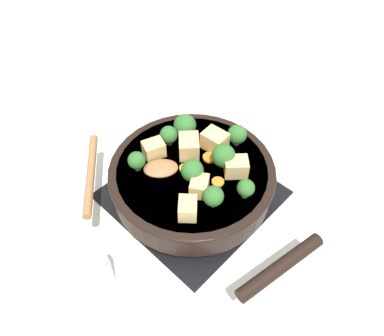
{
  "coord_description": "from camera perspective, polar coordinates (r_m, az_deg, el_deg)",
  "views": [
    {
      "loc": [
        -0.35,
        -0.34,
        0.64
      ],
      "look_at": [
        0.0,
        0.0,
        0.09
      ],
      "focal_mm": 35.0,
      "sensor_mm": 36.0,
      "label": 1
    }
  ],
  "objects": [
    {
      "name": "broccoli_floret_center_top",
      "position": [
        0.67,
        3.25,
        -4.32
      ],
      "size": [
        0.04,
        0.04,
        0.05
      ],
      "color": "#709956",
      "rests_on": "skillet_pan"
    },
    {
      "name": "tofu_cube_back_piece",
      "position": [
        0.66,
        -0.66,
        -6.17
      ],
      "size": [
        0.05,
        0.05,
        0.03
      ],
      "primitive_type": "cube",
      "rotation": [
        0.0,
        0.0,
        3.87
      ],
      "color": "#DBB770",
      "rests_on": "skillet_pan"
    },
    {
      "name": "carrot_slice_orange_thin",
      "position": [
        0.76,
        2.72,
        1.61
      ],
      "size": [
        0.03,
        0.03,
        0.01
      ],
      "primitive_type": "cylinder",
      "color": "orange",
      "rests_on": "skillet_pan"
    },
    {
      "name": "broccoli_floret_north_edge",
      "position": [
        0.77,
        -3.56,
        5.04
      ],
      "size": [
        0.04,
        0.04,
        0.04
      ],
      "color": "#709956",
      "rests_on": "skillet_pan"
    },
    {
      "name": "broccoli_floret_small_inner",
      "position": [
        0.73,
        4.8,
        1.88
      ],
      "size": [
        0.05,
        0.05,
        0.05
      ],
      "color": "#709956",
      "rests_on": "skillet_pan"
    },
    {
      "name": "wooden_spoon",
      "position": [
        0.74,
        -10.35,
        -0.48
      ],
      "size": [
        0.22,
        0.21,
        0.02
      ],
      "color": "olive",
      "rests_on": "skillet_pan"
    },
    {
      "name": "tofu_cube_east_chunk",
      "position": [
        0.72,
        6.73,
        0.2
      ],
      "size": [
        0.06,
        0.06,
        0.04
      ],
      "primitive_type": "cube",
      "rotation": [
        0.0,
        0.0,
        2.37
      ],
      "color": "#DBB770",
      "rests_on": "skillet_pan"
    },
    {
      "name": "broccoli_floret_mid_floret",
      "position": [
        0.73,
        -8.42,
        1.12
      ],
      "size": [
        0.03,
        0.03,
        0.04
      ],
      "color": "#709956",
      "rests_on": "skillet_pan"
    },
    {
      "name": "tofu_cube_front_piece",
      "position": [
        0.76,
        -5.84,
        2.91
      ],
      "size": [
        0.05,
        0.05,
        0.03
      ],
      "primitive_type": "cube",
      "rotation": [
        0.0,
        0.0,
        5.93
      ],
      "color": "#DBB770",
      "rests_on": "skillet_pan"
    },
    {
      "name": "broccoli_floret_near_spoon",
      "position": [
        0.77,
        6.89,
        5.08
      ],
      "size": [
        0.04,
        0.04,
        0.05
      ],
      "color": "#709956",
      "rests_on": "skillet_pan"
    },
    {
      "name": "ground_plane",
      "position": [
        0.81,
        0.0,
        -4.08
      ],
      "size": [
        2.4,
        2.4,
        0.0
      ],
      "primitive_type": "plane",
      "color": "silver"
    },
    {
      "name": "front_burner_grate",
      "position": [
        0.8,
        0.0,
        -3.56
      ],
      "size": [
        0.31,
        0.31,
        0.03
      ],
      "color": "black",
      "rests_on": "ground_plane"
    },
    {
      "name": "tofu_cube_west_chunk",
      "position": [
        0.75,
        -0.47,
        3.33
      ],
      "size": [
        0.06,
        0.06,
        0.04
      ],
      "primitive_type": "cube",
      "rotation": [
        0.0,
        0.0,
        0.81
      ],
      "color": "#DBB770",
      "rests_on": "skillet_pan"
    },
    {
      "name": "tofu_cube_near_handle",
      "position": [
        0.77,
        3.48,
        4.18
      ],
      "size": [
        0.04,
        0.05,
        0.04
      ],
      "primitive_type": "cube",
      "rotation": [
        0.0,
        0.0,
        4.79
      ],
      "color": "#DBB770",
      "rests_on": "skillet_pan"
    },
    {
      "name": "skillet_pan",
      "position": [
        0.76,
        0.09,
        -1.43
      ],
      "size": [
        0.33,
        0.44,
        0.06
      ],
      "color": "black",
      "rests_on": "front_burner_grate"
    },
    {
      "name": "tofu_cube_center_large",
      "position": [
        0.69,
        1.12,
        -2.77
      ],
      "size": [
        0.05,
        0.05,
        0.03
      ],
      "primitive_type": "cube",
      "rotation": [
        0.0,
        0.0,
        3.72
      ],
      "color": "#DBB770",
      "rests_on": "skillet_pan"
    },
    {
      "name": "salt_shaker",
      "position": [
        0.68,
        -13.58,
        -15.16
      ],
      "size": [
        0.04,
        0.04,
        0.09
      ],
      "color": "white",
      "rests_on": "ground_plane"
    },
    {
      "name": "carrot_slice_near_center",
      "position": [
        0.72,
        3.96,
        -2.14
      ],
      "size": [
        0.02,
        0.02,
        0.01
      ],
      "primitive_type": "cylinder",
      "color": "orange",
      "rests_on": "skillet_pan"
    },
    {
      "name": "carrot_slice_edge_slice",
      "position": [
        0.74,
        -0.95,
        -0.06
      ],
      "size": [
        0.03,
        0.03,
        0.01
      ],
      "primitive_type": "cylinder",
      "color": "orange",
      "rests_on": "skillet_pan"
    },
    {
      "name": "broccoli_floret_south_cluster",
      "position": [
        0.7,
        0.04,
        -0.4
      ],
      "size": [
        0.04,
        0.04,
        0.05
      ],
      "color": "#709956",
      "rests_on": "skillet_pan"
    },
    {
      "name": "broccoli_floret_west_rim",
      "position": [
        0.79,
        -1.09,
        6.51
      ],
      "size": [
        0.05,
        0.05,
        0.05
      ],
      "color": "#709956",
      "rests_on": "skillet_pan"
    },
    {
      "name": "broccoli_floret_east_rim",
      "position": [
        0.68,
        8.21,
        -3.07
      ],
      "size": [
        0.03,
        0.03,
        0.04
      ],
      "color": "#709956",
      "rests_on": "skillet_pan"
    }
  ]
}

